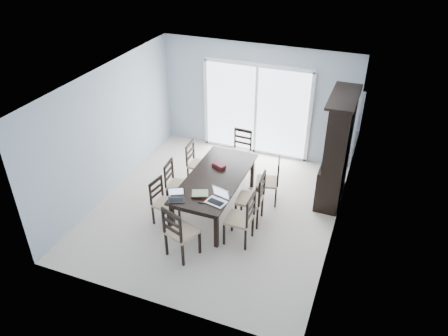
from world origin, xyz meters
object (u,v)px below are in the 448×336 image
Objects in this scene: dining_table at (215,180)px; cell_phone at (201,202)px; chair_left_near at (161,197)px; chair_right_mid at (255,194)px; chair_right_far at (272,176)px; game_box at (219,165)px; chair_end_near at (177,228)px; laptop_silver at (216,200)px; chair_end_far at (241,146)px; hot_tub at (242,113)px; china_hutch at (337,151)px; chair_left_far at (195,159)px; laptop_dark at (176,198)px; chair_left_mid at (174,179)px; chair_right_near at (244,214)px.

cell_phone reaches higher than dining_table.
chair_right_mid is at bearing 118.27° from chair_left_near.
game_box is at bearing 93.15° from chair_right_far.
chair_end_near reaches higher than laptop_silver.
chair_left_near is (-0.80, -0.69, -0.13)m from dining_table.
chair_end_near is at bearing 141.71° from chair_right_far.
chair_end_far is 2.36m from laptop_silver.
cell_phone is 0.06× the size of hot_tub.
chair_left_near is 1.07m from chair_end_near.
china_hutch is 5.58× the size of laptop_silver.
chair_left_near is 0.97× the size of chair_left_far.
chair_left_far is at bearing 77.84° from laptop_dark.
chair_right_mid reaches higher than game_box.
chair_end_far is (-2.06, 0.32, -0.48)m from china_hutch.
game_box is at bearing -156.88° from china_hutch.
chair_left_mid is 9.71× the size of cell_phone.
chair_left_mid reaches higher than laptop_dark.
chair_right_far is 1.73m from cell_phone.
chair_end_near is 0.84m from laptop_silver.
hot_tub reaches higher than cell_phone.
cell_phone is at bearing 96.14° from chair_end_far.
laptop_silver is 1.17m from game_box.
hot_tub is at bearing 68.05° from laptop_dark.
dining_table is 0.83m from chair_right_mid.
laptop_silver is at bearing 94.89° from chair_left_near.
chair_left_near is at bearing 152.78° from chair_end_near.
laptop_silver is at bearing 95.69° from chair_right_near.
chair_end_near is (-0.89, -1.37, -0.02)m from chair_right_mid.
laptop_silver is at bearing 20.60° from cell_phone.
chair_end_far is 2.12m from hot_tub.
chair_left_near is at bearing 74.81° from chair_end_far.
chair_end_far is at bearing 91.89° from cell_phone.
chair_end_far is (0.76, 2.26, 0.05)m from chair_left_near.
chair_end_near is 1.05× the size of chair_end_far.
chair_right_near reaches higher than chair_end_far.
chair_left_near is 1.29m from game_box.
chair_right_near is 3.34× the size of laptop_dark.
cell_phone is (0.11, -2.42, 0.17)m from chair_end_far.
chair_right_far reaches higher than chair_left_mid.
dining_table is at bearing 111.72° from chair_right_far.
china_hutch reaches higher than chair_end_far.
laptop_dark is at bearing -137.31° from china_hutch.
chair_end_far is 2.82× the size of laptop_silver.
chair_left_far is 1.83m from chair_right_mid.
chair_right_mid reaches higher than hot_tub.
chair_right_mid is at bearing 60.51° from chair_left_far.
dining_table is at bearing 91.74° from chair_left_mid.
hot_tub is at bearing 18.57° from chair_right_mid.
chair_left_far reaches higher than chair_left_near.
chair_left_near is 2.59× the size of laptop_silver.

